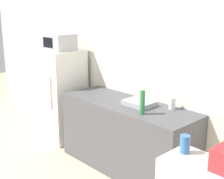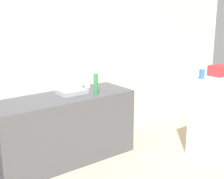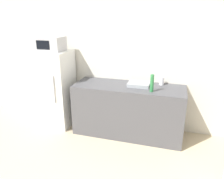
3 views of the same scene
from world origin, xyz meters
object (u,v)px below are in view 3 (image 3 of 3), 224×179
refrigerator (55,89)px  bottle_short (162,81)px  microwave (51,44)px  bottle_tall (152,83)px

refrigerator → bottle_short: 2.02m
refrigerator → bottle_short: bearing=6.8°
refrigerator → microwave: (-0.00, -0.00, 0.86)m
bottle_short → bottle_tall: bearing=-107.7°
microwave → bottle_tall: bearing=-4.9°
microwave → bottle_short: (1.99, 0.24, -0.60)m
refrigerator → microwave: 0.86m
bottle_short → refrigerator: bearing=-173.2°
refrigerator → bottle_short: (1.99, 0.24, 0.26)m
refrigerator → microwave: bearing=-108.3°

